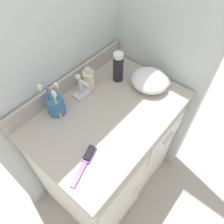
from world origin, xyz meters
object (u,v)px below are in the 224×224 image
toothbrush_cup (56,105)px  hairbrush (86,160)px  soap_dispenser (89,79)px  shaving_cream_can (118,67)px  hand_towel (151,80)px

toothbrush_cup → hairbrush: bearing=-108.7°
soap_dispenser → hairbrush: size_ratio=0.69×
shaving_cream_can → hairbrush: shaving_cream_can is taller
hairbrush → toothbrush_cup: bearing=53.9°
toothbrush_cup → soap_dispenser: toothbrush_cup is taller
hairbrush → hand_towel: size_ratio=0.94×
hairbrush → hand_towel: bearing=-12.9°
soap_dispenser → hand_towel: (0.22, -0.26, -0.01)m
toothbrush_cup → hairbrush: size_ratio=0.99×
soap_dispenser → hand_towel: soap_dispenser is taller
soap_dispenser → hairbrush: 0.45m
hairbrush → soap_dispenser: bearing=24.5°
soap_dispenser → shaving_cream_can: size_ratio=0.77×
soap_dispenser → hairbrush: (-0.34, -0.30, -0.04)m
toothbrush_cup → hand_towel: (0.46, -0.25, -0.01)m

